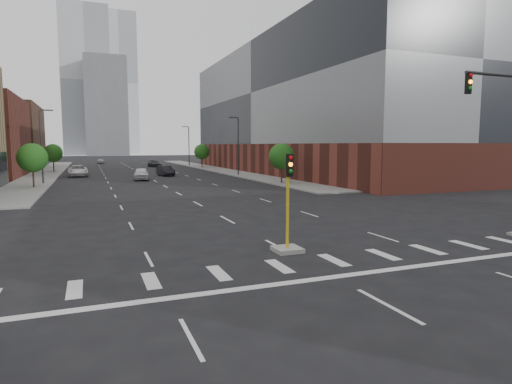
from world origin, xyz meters
TOP-DOWN VIEW (x-y plane):
  - ground at (0.00, 0.00)m, footprint 400.00×400.00m
  - sidewalk_left_far at (-15.00, 74.00)m, footprint 5.00×92.00m
  - sidewalk_right_far at (15.00, 74.00)m, footprint 5.00×92.00m
  - building_right_main at (29.50, 60.00)m, footprint 24.00×70.00m
  - tower_left at (-8.00, 220.00)m, footprint 22.00×22.00m
  - tower_right at (10.00, 260.00)m, footprint 20.00×20.00m
  - tower_mid at (0.00, 200.00)m, footprint 18.00×18.00m
  - median_traffic_signal at (0.00, 8.97)m, footprint 1.20×1.20m
  - streetlight_right_a at (13.41, 55.00)m, footprint 1.60×0.22m
  - streetlight_right_b at (13.41, 90.00)m, footprint 1.60×0.22m
  - streetlight_left at (-13.41, 50.00)m, footprint 1.60×0.22m
  - tree_left_near at (-14.00, 45.00)m, footprint 3.20×3.20m
  - tree_left_far at (-14.00, 75.00)m, footprint 3.20×3.20m
  - tree_right_near at (14.00, 40.00)m, footprint 3.20×3.20m
  - tree_right_far at (14.00, 80.00)m, footprint 3.20×3.20m
  - car_near_left at (-1.50, 52.53)m, footprint 2.56×5.20m
  - car_mid_right at (2.95, 59.47)m, footprint 2.30×5.06m
  - car_far_left at (-9.82, 62.98)m, footprint 3.04×6.22m
  - car_deep_right at (5.26, 88.01)m, footprint 2.78×5.27m
  - car_distant at (-5.37, 108.61)m, footprint 2.07×4.15m

SIDE VIEW (x-z plane):
  - ground at x=0.00m, z-range 0.00..0.00m
  - sidewalk_left_far at x=-15.00m, z-range 0.00..0.15m
  - sidewalk_right_far at x=15.00m, z-range 0.00..0.15m
  - car_distant at x=-5.37m, z-range 0.00..1.36m
  - car_deep_right at x=5.26m, z-range 0.00..1.46m
  - car_mid_right at x=2.95m, z-range 0.00..1.61m
  - car_far_left at x=-9.82m, z-range 0.00..1.70m
  - car_near_left at x=-1.50m, z-range 0.00..1.70m
  - median_traffic_signal at x=0.00m, z-range -1.23..3.17m
  - tree_left_near at x=-14.00m, z-range 0.97..5.82m
  - tree_left_far at x=-14.00m, z-range 0.97..5.82m
  - tree_right_near at x=14.00m, z-range 0.97..5.82m
  - tree_right_far at x=14.00m, z-range 0.97..5.82m
  - streetlight_right_a at x=13.41m, z-range 0.47..9.55m
  - streetlight_right_b at x=13.41m, z-range 0.47..9.55m
  - streetlight_left at x=-13.41m, z-range 0.47..9.55m
  - building_right_main at x=29.50m, z-range 0.00..22.00m
  - tower_mid at x=0.00m, z-range 0.00..44.00m
  - tower_left at x=-8.00m, z-range 0.00..70.00m
  - tower_right at x=10.00m, z-range 0.00..80.00m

